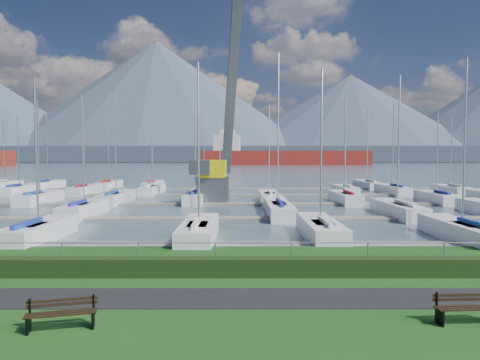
{
  "coord_description": "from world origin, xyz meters",
  "views": [
    {
      "loc": [
        -0.05,
        -16.58,
        4.6
      ],
      "look_at": [
        0.0,
        12.0,
        3.0
      ],
      "focal_mm": 32.0,
      "sensor_mm": 36.0,
      "label": 1
    }
  ],
  "objects": [
    {
      "name": "path",
      "position": [
        0.0,
        -3.0,
        0.01
      ],
      "size": [
        160.0,
        2.0,
        0.04
      ],
      "primitive_type": "cube",
      "color": "black",
      "rests_on": "grass"
    },
    {
      "name": "water",
      "position": [
        0.0,
        260.0,
        -0.4
      ],
      "size": [
        800.0,
        540.0,
        0.2
      ],
      "primitive_type": "cube",
      "color": "#495E6C"
    },
    {
      "name": "hedge",
      "position": [
        0.0,
        -0.4,
        0.35
      ],
      "size": [
        80.0,
        0.7,
        0.7
      ],
      "primitive_type": "cube",
      "color": "black",
      "rests_on": "grass"
    },
    {
      "name": "fence",
      "position": [
        0.0,
        0.0,
        1.2
      ],
      "size": [
        80.0,
        0.04,
        0.04
      ],
      "primitive_type": "cylinder",
      "rotation": [
        0.0,
        1.57,
        0.0
      ],
      "color": "gray",
      "rests_on": "grass"
    },
    {
      "name": "foothill",
      "position": [
        0.0,
        330.0,
        6.0
      ],
      "size": [
        900.0,
        80.0,
        12.0
      ],
      "primitive_type": "cube",
      "color": "#3B4556",
      "rests_on": "water"
    },
    {
      "name": "mountains",
      "position": [
        7.35,
        404.62,
        46.68
      ],
      "size": [
        1190.0,
        360.0,
        115.0
      ],
      "color": "#3A4455",
      "rests_on": "water"
    },
    {
      "name": "docks",
      "position": [
        0.0,
        26.0,
        -0.22
      ],
      "size": [
        90.0,
        41.6,
        0.25
      ],
      "color": "slate",
      "rests_on": "water"
    },
    {
      "name": "bench_left",
      "position": [
        -4.77,
        -5.45,
        0.42
      ],
      "size": [
        1.85,
        0.83,
        0.85
      ],
      "rotation": [
        0.0,
        0.0,
        0.24
      ],
      "color": "black",
      "rests_on": "grass"
    },
    {
      "name": "bench_right",
      "position": [
        6.22,
        -5.07,
        0.42
      ],
      "size": [
        1.82,
        0.52,
        0.85
      ],
      "rotation": [
        0.0,
        0.0,
        0.06
      ],
      "color": "black",
      "rests_on": "grass"
    },
    {
      "name": "crane",
      "position": [
        -2.28,
        29.04,
        5.33
      ],
      "size": [
        5.4,
        13.23,
        22.35
      ],
      "rotation": [
        0.0,
        0.0,
        -0.02
      ],
      "color": "#595D61",
      "rests_on": "water"
    },
    {
      "name": "cargo_ship_mid",
      "position": [
        20.84,
        219.81,
        3.62
      ],
      "size": [
        92.03,
        22.24,
        21.5
      ],
      "rotation": [
        0.0,
        0.0,
        -0.05
      ],
      "color": "maroon",
      "rests_on": "water"
    },
    {
      "name": "sailboat_fleet",
      "position": [
        -0.19,
        27.64,
        5.41
      ],
      "size": [
        75.87,
        49.94,
        13.61
      ],
      "color": "#A11815",
      "rests_on": "water"
    }
  ]
}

